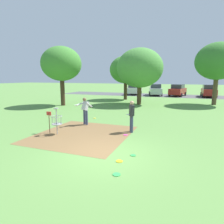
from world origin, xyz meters
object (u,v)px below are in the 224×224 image
at_px(tree_near_left, 126,70).
at_px(player_throwing, 85,109).
at_px(player_foreground_watching, 132,115).
at_px(tree_mid_left, 218,61).
at_px(parked_car_leftmost, 134,89).
at_px(parked_car_center_right, 178,90).
at_px(parked_car_center_left, 155,90).
at_px(disc_golf_basket, 56,120).
at_px(frisbee_near_basket, 119,161).
at_px(tree_mid_center, 140,68).
at_px(frisbee_far_right, 133,155).
at_px(frisbee_far_left, 95,118).
at_px(frisbee_by_tee, 125,135).
at_px(parked_car_rightmost, 209,91).
at_px(frisbee_mid_grass, 117,174).
at_px(tree_near_right, 61,64).

bearing_deg(tree_near_left, player_throwing, -83.09).
xyz_separation_m(player_foreground_watching, tree_mid_left, (5.56, 13.53, 3.59)).
bearing_deg(tree_near_left, parked_car_leftmost, 95.61).
bearing_deg(parked_car_center_right, parked_car_center_left, -175.93).
bearing_deg(disc_golf_basket, frisbee_near_basket, -26.18).
height_order(player_throwing, tree_mid_center, tree_mid_center).
bearing_deg(frisbee_far_right, parked_car_center_right, 88.86).
relative_size(player_foreground_watching, frisbee_far_left, 8.33).
xyz_separation_m(frisbee_far_right, parked_car_leftmost, (-6.56, 25.84, 0.91)).
relative_size(player_throwing, frisbee_near_basket, 7.00).
relative_size(frisbee_by_tee, parked_car_center_right, 0.05).
bearing_deg(parked_car_center_left, player_throwing, -93.01).
height_order(frisbee_by_tee, tree_mid_center, tree_mid_center).
bearing_deg(frisbee_near_basket, frisbee_far_left, 122.43).
bearing_deg(parked_car_center_left, parked_car_leftmost, 173.35).
bearing_deg(parked_car_center_left, player_foreground_watching, -84.88).
height_order(tree_near_left, parked_car_rightmost, tree_near_left).
xyz_separation_m(disc_golf_basket, tree_mid_left, (9.13, 15.29, 3.81)).
xyz_separation_m(frisbee_mid_grass, tree_mid_center, (-2.93, 15.72, 3.88)).
relative_size(disc_golf_basket, tree_mid_left, 0.21).
bearing_deg(tree_mid_left, frisbee_mid_grass, -104.52).
relative_size(frisbee_near_basket, frisbee_mid_grass, 0.99).
relative_size(frisbee_near_basket, parked_car_center_right, 0.05).
height_order(player_foreground_watching, frisbee_far_right, player_foreground_watching).
xyz_separation_m(frisbee_far_right, tree_near_left, (-5.80, 18.12, 3.87)).
bearing_deg(tree_near_right, disc_golf_basket, -57.24).
bearing_deg(player_foreground_watching, frisbee_far_left, 143.51).
bearing_deg(frisbee_mid_grass, parked_car_center_right, 88.72).
xyz_separation_m(frisbee_by_tee, parked_car_rightmost, (5.97, 23.25, 0.91)).
bearing_deg(tree_mid_left, player_throwing, -123.93).
relative_size(player_throwing, frisbee_far_left, 8.33).
distance_m(frisbee_far_left, frisbee_far_right, 7.15).
xyz_separation_m(tree_near_left, tree_mid_left, (10.44, -1.46, 0.68)).
relative_size(frisbee_far_left, parked_car_center_right, 0.05).
relative_size(frisbee_mid_grass, frisbee_far_right, 1.19).
relative_size(player_foreground_watching, parked_car_leftmost, 0.40).
height_order(frisbee_near_basket, parked_car_center_left, parked_car_center_left).
distance_m(player_foreground_watching, frisbee_mid_grass, 4.91).
relative_size(player_throwing, parked_car_center_right, 0.38).
bearing_deg(disc_golf_basket, parked_car_center_left, 86.25).
xyz_separation_m(player_foreground_watching, tree_mid_center, (-2.10, 10.97, 2.92)).
bearing_deg(frisbee_near_basket, frisbee_mid_grass, -76.46).
distance_m(frisbee_far_left, parked_car_leftmost, 20.31).
height_order(tree_near_right, parked_car_leftmost, tree_near_right).
xyz_separation_m(frisbee_mid_grass, parked_car_center_right, (0.61, 27.28, 0.91)).
height_order(frisbee_near_basket, parked_car_center_right, parked_car_center_right).
height_order(tree_mid_center, parked_car_center_right, tree_mid_center).
xyz_separation_m(tree_near_left, parked_car_leftmost, (-0.76, 7.72, -2.96)).
bearing_deg(disc_golf_basket, tree_near_right, 122.76).
relative_size(player_throwing, tree_near_right, 0.28).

